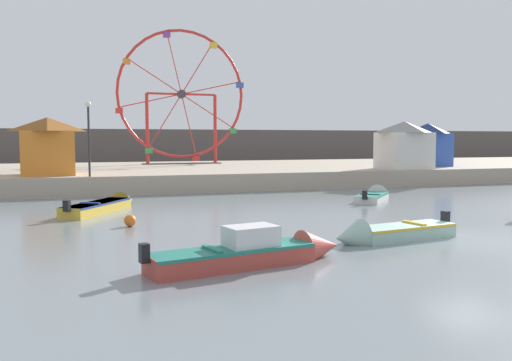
% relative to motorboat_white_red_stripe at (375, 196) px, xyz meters
% --- Properties ---
extents(ground_plane, '(240.00, 240.00, 0.00)m').
position_rel_motorboat_white_red_stripe_xyz_m(ground_plane, '(-3.26, -10.87, -0.20)').
color(ground_plane, slate).
extents(quay_promenade, '(110.00, 19.74, 1.11)m').
position_rel_motorboat_white_red_stripe_xyz_m(quay_promenade, '(-3.26, 15.87, 0.36)').
color(quay_promenade, tan).
rests_on(quay_promenade, ground_plane).
extents(distant_town_skyline, '(140.00, 3.00, 4.40)m').
position_rel_motorboat_white_red_stripe_xyz_m(distant_town_skyline, '(-3.26, 41.63, 2.00)').
color(distant_town_skyline, '#564C47').
rests_on(distant_town_skyline, ground_plane).
extents(motorboat_white_red_stripe, '(3.48, 3.65, 1.12)m').
position_rel_motorboat_white_red_stripe_xyz_m(motorboat_white_red_stripe, '(0.00, 0.00, 0.00)').
color(motorboat_white_red_stripe, silver).
rests_on(motorboat_white_red_stripe, ground_plane).
extents(motorboat_faded_red, '(5.63, 2.10, 1.27)m').
position_rel_motorboat_white_red_stripe_xyz_m(motorboat_faded_red, '(-10.54, -11.94, 0.13)').
color(motorboat_faded_red, '#B24238').
rests_on(motorboat_faded_red, ground_plane).
extents(motorboat_seafoam, '(4.64, 1.78, 1.08)m').
position_rel_motorboat_white_red_stripe_xyz_m(motorboat_seafoam, '(-5.76, -10.20, 0.04)').
color(motorboat_seafoam, '#93BCAD').
rests_on(motorboat_seafoam, ground_plane).
extents(motorboat_mustard_yellow, '(3.78, 5.14, 1.06)m').
position_rel_motorboat_white_red_stripe_xyz_m(motorboat_mustard_yellow, '(-13.61, 0.07, 0.05)').
color(motorboat_mustard_yellow, gold).
rests_on(motorboat_mustard_yellow, ground_plane).
extents(ferris_wheel_red_frame, '(10.78, 1.20, 11.21)m').
position_rel_motorboat_white_red_stripe_xyz_m(ferris_wheel_red_frame, '(-6.29, 20.40, 6.55)').
color(ferris_wheel_red_frame, red).
rests_on(ferris_wheel_red_frame, quay_promenade).
extents(carnival_booth_white_ticket, '(3.75, 3.17, 3.32)m').
position_rel_motorboat_white_red_stripe_xyz_m(carnival_booth_white_ticket, '(7.03, 7.80, 2.64)').
color(carnival_booth_white_ticket, silver).
rests_on(carnival_booth_white_ticket, quay_promenade).
extents(carnival_booth_blue_tent, '(3.11, 2.88, 3.30)m').
position_rel_motorboat_white_red_stripe_xyz_m(carnival_booth_blue_tent, '(10.89, 10.40, 2.63)').
color(carnival_booth_blue_tent, '#3356B7').
rests_on(carnival_booth_blue_tent, quay_promenade).
extents(carnival_booth_orange_canopy, '(3.25, 3.41, 3.32)m').
position_rel_motorboat_white_red_stripe_xyz_m(carnival_booth_orange_canopy, '(-16.37, 8.66, 2.64)').
color(carnival_booth_orange_canopy, orange).
rests_on(carnival_booth_orange_canopy, quay_promenade).
extents(promenade_lamp_near, '(0.32, 0.32, 4.14)m').
position_rel_motorboat_white_red_stripe_xyz_m(promenade_lamp_near, '(-14.16, 6.41, 3.60)').
color(promenade_lamp_near, '#2D2D33').
rests_on(promenade_lamp_near, quay_promenade).
extents(mooring_buoy_orange, '(0.44, 0.44, 0.44)m').
position_rel_motorboat_white_red_stripe_xyz_m(mooring_buoy_orange, '(-13.08, -4.86, 0.02)').
color(mooring_buoy_orange, orange).
rests_on(mooring_buoy_orange, ground_plane).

